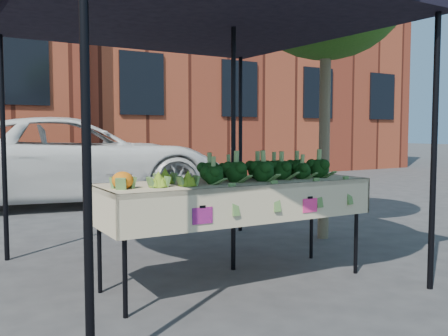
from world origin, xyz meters
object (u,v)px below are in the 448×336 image
(vehicle, at_px, (71,48))
(canopy, at_px, (197,127))
(table, at_px, (236,232))
(street_tree, at_px, (325,82))

(vehicle, bearing_deg, canopy, -172.40)
(vehicle, bearing_deg, table, -170.68)
(street_tree, bearing_deg, canopy, -165.82)
(table, bearing_deg, street_tree, 26.46)
(canopy, relative_size, vehicle, 0.55)
(canopy, bearing_deg, street_tree, 14.18)
(table, xyz_separation_m, street_tree, (1.93, 0.96, 1.49))
(canopy, distance_m, street_tree, 2.22)
(canopy, distance_m, vehicle, 5.49)
(table, bearing_deg, canopy, 109.04)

